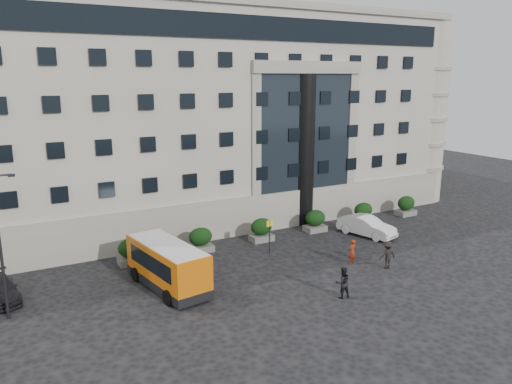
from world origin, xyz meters
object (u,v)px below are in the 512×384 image
Objects in this scene: hedge_c at (261,230)px; pedestrian_a at (352,252)px; bus_stop_sign at (270,231)px; street_lamp at (1,241)px; minibus at (167,264)px; white_taxi at (366,226)px; hedge_d at (315,221)px; hedge_f at (406,206)px; hedge_b at (201,240)px; parked_car_c at (0,290)px; pedestrian_b at (343,282)px; hedge_e at (363,213)px; hedge_a at (131,251)px; pedestrian_c at (387,255)px.

pedestrian_a is (3.09, -7.36, -0.05)m from hedge_c.
hedge_c is at bearing 72.18° from bus_stop_sign.
hedge_c is at bearing 14.67° from street_lamp.
street_lamp reaches higher than minibus.
bus_stop_sign reaches higher than white_taxi.
hedge_d and hedge_f have the same top height.
hedge_b reaches higher than parked_car_c.
hedge_d is 12.95m from pedestrian_b.
hedge_e is at bearing -3.36° from parked_car_c.
hedge_a is at bearing 180.00° from hedge_c.
minibus is at bearing -1.82° from street_lamp.
hedge_e is at bearing 180.00° from hedge_f.
bus_stop_sign is at bearing -166.08° from hedge_e.
hedge_b is at bearing 0.00° from hedge_a.
pedestrian_c is (15.05, -9.18, 0.03)m from hedge_a.
hedge_b is 0.37× the size of white_taxi.
hedge_d is 1.00× the size of hedge_f.
hedge_b is 15.60m from hedge_e.
hedge_d is 1.05× the size of pedestrian_a.
hedge_f is at bearing 0.00° from hedge_a.
street_lamp is (-33.94, -4.80, 3.44)m from hedge_f.
pedestrian_c is at bearing -31.38° from hedge_a.
minibus is 3.73× the size of pedestrian_b.
white_taxi is (-2.21, -3.00, -0.12)m from hedge_e.
hedge_b is 1.00× the size of hedge_c.
hedge_a is 10.40m from hedge_c.
pedestrian_b is at bearing -45.38° from minibus.
hedge_d is (10.40, 0.00, 0.00)m from hedge_b.
white_taxi is 2.58× the size of pedestrian_c.
hedge_c and hedge_f have the same top height.
minibus is (8.85, -0.28, -2.81)m from street_lamp.
minibus is at bearing -165.12° from bus_stop_sign.
hedge_f is 20.10m from pedestrian_b.
bus_stop_sign is 8.89m from minibus.
street_lamp reaches higher than parked_car_c.
hedge_f is 14.52m from pedestrian_a.
white_taxi is (9.09, -0.20, -0.92)m from bus_stop_sign.
hedge_d is 0.42× the size of parked_car_c.
hedge_a is 0.96× the size of pedestrian_c.
hedge_b is at bearing 1.19° from parked_car_c.
pedestrian_a is at bearing -155.44° from white_taxi.
hedge_f reaches higher than parked_car_c.
pedestrian_c is (14.14, -4.10, -0.61)m from minibus.
parked_car_c is at bearing 177.47° from bus_stop_sign.
hedge_b is 10.40m from hedge_d.
minibus reaches higher than hedge_d.
parked_car_c is (-13.47, -2.02, -0.29)m from hedge_b.
hedge_d is 1.00× the size of hedge_e.
white_taxi is (26.86, -0.98, 0.18)m from parked_car_c.
pedestrian_b reaches higher than hedge_a.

